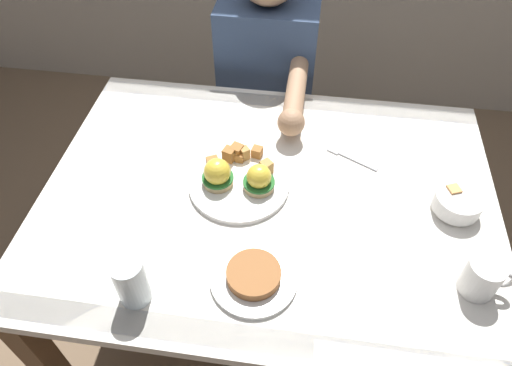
# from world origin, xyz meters

# --- Properties ---
(ground_plane) EXTENTS (6.00, 6.00, 0.00)m
(ground_plane) POSITION_xyz_m (0.00, 0.00, 0.00)
(ground_plane) COLOR #7F664C
(dining_table) EXTENTS (1.20, 0.90, 0.74)m
(dining_table) POSITION_xyz_m (0.00, 0.00, 0.63)
(dining_table) COLOR white
(dining_table) RESTS_ON ground_plane
(eggs_benedict_plate) EXTENTS (0.27, 0.27, 0.09)m
(eggs_benedict_plate) POSITION_xyz_m (-0.08, 0.02, 0.77)
(eggs_benedict_plate) COLOR white
(eggs_benedict_plate) RESTS_ON dining_table
(fruit_bowl) EXTENTS (0.12, 0.12, 0.06)m
(fruit_bowl) POSITION_xyz_m (0.48, 0.02, 0.77)
(fruit_bowl) COLOR white
(fruit_bowl) RESTS_ON dining_table
(coffee_mug) EXTENTS (0.11, 0.08, 0.09)m
(coffee_mug) POSITION_xyz_m (0.50, -0.21, 0.79)
(coffee_mug) COLOR white
(coffee_mug) RESTS_ON dining_table
(fork) EXTENTS (0.15, 0.09, 0.00)m
(fork) POSITION_xyz_m (0.21, 0.17, 0.74)
(fork) COLOR silver
(fork) RESTS_ON dining_table
(water_glass_near) EXTENTS (0.07, 0.07, 0.13)m
(water_glass_near) POSITION_xyz_m (-0.25, -0.34, 0.80)
(water_glass_near) COLOR silver
(water_glass_near) RESTS_ON dining_table
(side_plate) EXTENTS (0.20, 0.20, 0.04)m
(side_plate) POSITION_xyz_m (0.00, -0.26, 0.75)
(side_plate) COLOR white
(side_plate) RESTS_ON dining_table
(diner_person) EXTENTS (0.34, 0.54, 1.14)m
(diner_person) POSITION_xyz_m (-0.08, 0.60, 0.65)
(diner_person) COLOR #33333D
(diner_person) RESTS_ON ground_plane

